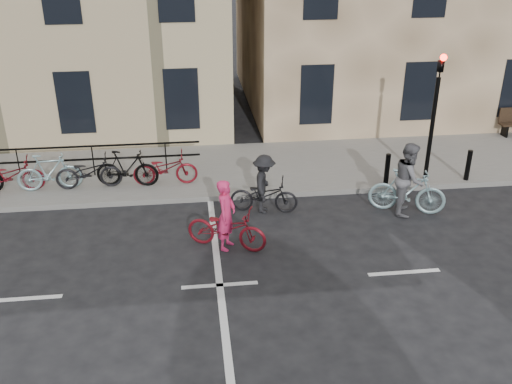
{
  "coord_description": "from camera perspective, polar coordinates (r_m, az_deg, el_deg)",
  "views": [
    {
      "loc": [
        -0.45,
        -9.96,
        6.84
      ],
      "look_at": [
        1.02,
        2.14,
        1.1
      ],
      "focal_mm": 40.0,
      "sensor_mm": 36.0,
      "label": 1
    }
  ],
  "objects": [
    {
      "name": "traffic_light",
      "position": [
        16.37,
        17.51,
        8.5
      ],
      "size": [
        0.18,
        0.3,
        3.9
      ],
      "color": "black",
      "rests_on": "sidewalk"
    },
    {
      "name": "cyclist_grey",
      "position": [
        15.15,
        14.96,
        0.68
      ],
      "size": [
        2.04,
        1.21,
        1.9
      ],
      "rotation": [
        0.0,
        0.0,
        1.21
      ],
      "color": "#8DB2B9",
      "rests_on": "ground"
    },
    {
      "name": "bollard_west",
      "position": [
        17.39,
        20.46,
        2.53
      ],
      "size": [
        0.14,
        0.14,
        0.9
      ],
      "primitive_type": "cylinder",
      "color": "black",
      "rests_on": "sidewalk"
    },
    {
      "name": "cyclist_pink",
      "position": [
        13.11,
        -2.97,
        -3.3
      ],
      "size": [
        2.02,
        1.38,
        1.7
      ],
      "rotation": [
        0.0,
        0.0,
        1.16
      ],
      "color": "maroon",
      "rests_on": "ground"
    },
    {
      "name": "bollard_east",
      "position": [
        16.45,
        12.98,
        2.24
      ],
      "size": [
        0.14,
        0.14,
        0.9
      ],
      "primitive_type": "cylinder",
      "color": "black",
      "rests_on": "sidewalk"
    },
    {
      "name": "parked_bikes",
      "position": [
        16.69,
        -19.92,
        1.83
      ],
      "size": [
        8.3,
        1.23,
        1.05
      ],
      "color": "black",
      "rests_on": "sidewalk"
    },
    {
      "name": "sidewalk",
      "position": [
        17.7,
        -17.96,
        1.44
      ],
      "size": [
        46.0,
        4.0,
        0.15
      ],
      "primitive_type": "cube",
      "color": "slate",
      "rests_on": "ground"
    },
    {
      "name": "ground",
      "position": [
        12.09,
        -3.64,
        -9.3
      ],
      "size": [
        120.0,
        120.0,
        0.0
      ],
      "primitive_type": "plane",
      "color": "black",
      "rests_on": "ground"
    },
    {
      "name": "cyclist_dark",
      "position": [
        14.73,
        0.8,
        0.22
      ],
      "size": [
        1.85,
        1.11,
        1.57
      ],
      "rotation": [
        0.0,
        0.0,
        1.36
      ],
      "color": "black",
      "rests_on": "ground"
    }
  ]
}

